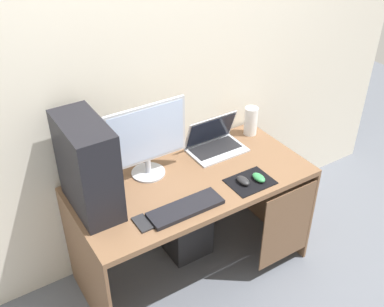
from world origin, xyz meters
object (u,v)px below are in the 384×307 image
object	(u,v)px
speaker	(251,121)
mouse_right	(259,178)
subwoofer	(185,233)
cell_phone	(142,223)
pc_tower	(87,166)
mouse_left	(243,181)
monitor	(147,140)
laptop	(215,143)
keyboard	(186,208)

from	to	relation	value
speaker	mouse_right	world-z (taller)	speaker
subwoofer	cell_phone	bearing A→B (deg)	-142.89
pc_tower	subwoofer	distance (m)	1.07
subwoofer	mouse_right	bearing A→B (deg)	-55.82
mouse_left	mouse_right	size ratio (longest dim) A/B	1.00
monitor	cell_phone	xyz separation A→B (m)	(-0.23, -0.37, -0.24)
pc_tower	laptop	world-z (taller)	pc_tower
laptop	subwoofer	xyz separation A→B (m)	(-0.24, -0.02, -0.64)
monitor	speaker	xyz separation A→B (m)	(0.80, 0.05, -0.14)
laptop	cell_phone	size ratio (longest dim) A/B	2.75
pc_tower	keyboard	size ratio (longest dim) A/B	1.23
pc_tower	cell_phone	bearing A→B (deg)	-60.32
monitor	cell_phone	bearing A→B (deg)	-122.22
mouse_left	keyboard	bearing A→B (deg)	-177.15
speaker	monitor	bearing A→B (deg)	-176.54
speaker	subwoofer	world-z (taller)	speaker
laptop	speaker	distance (m)	0.32
monitor	pc_tower	bearing A→B (deg)	-166.57
keyboard	cell_phone	bearing A→B (deg)	174.16
keyboard	subwoofer	distance (m)	0.76
laptop	keyboard	size ratio (longest dim) A/B	0.85
pc_tower	mouse_left	size ratio (longest dim) A/B	5.39
pc_tower	cell_phone	distance (m)	0.41
mouse_right	monitor	bearing A→B (deg)	142.00
subwoofer	mouse_left	bearing A→B (deg)	-65.00
speaker	mouse_left	bearing A→B (deg)	-132.30
monitor	mouse_right	world-z (taller)	monitor
mouse_right	cell_phone	xyz separation A→B (m)	(-0.74, 0.03, -0.02)
pc_tower	speaker	xyz separation A→B (m)	(1.19, 0.14, -0.16)
mouse_right	subwoofer	world-z (taller)	mouse_right
keyboard	pc_tower	bearing A→B (deg)	143.27
mouse_left	mouse_right	xyz separation A→B (m)	(0.09, -0.03, 0.00)
speaker	mouse_right	bearing A→B (deg)	-122.91
mouse_left	subwoofer	distance (m)	0.74
keyboard	cell_phone	xyz separation A→B (m)	(-0.25, 0.03, -0.01)
keyboard	speaker	bearing A→B (deg)	29.36
keyboard	subwoofer	world-z (taller)	keyboard
pc_tower	speaker	world-z (taller)	pc_tower
monitor	speaker	world-z (taller)	monitor
mouse_left	cell_phone	bearing A→B (deg)	179.54
speaker	mouse_right	xyz separation A→B (m)	(-0.29, -0.45, -0.08)
keyboard	subwoofer	xyz separation A→B (m)	(0.23, 0.39, -0.61)
speaker	subwoofer	distance (m)	0.89
mouse_right	laptop	bearing A→B (deg)	93.34
pc_tower	cell_phone	xyz separation A→B (m)	(0.16, -0.28, -0.25)
monitor	mouse_left	world-z (taller)	monitor
monitor	subwoofer	world-z (taller)	monitor
monitor	mouse_left	distance (m)	0.60
monitor	mouse_right	distance (m)	0.68
speaker	keyboard	xyz separation A→B (m)	(-0.79, -0.44, -0.09)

